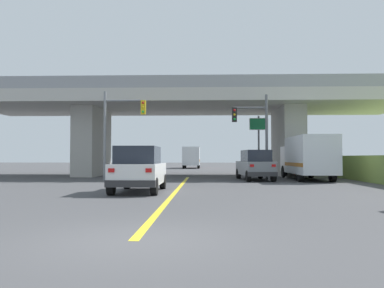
{
  "coord_description": "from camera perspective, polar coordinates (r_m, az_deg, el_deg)",
  "views": [
    {
      "loc": [
        1.32,
        -7.24,
        1.54
      ],
      "look_at": [
        0.58,
        14.87,
        2.29
      ],
      "focal_mm": 36.81,
      "sensor_mm": 36.0,
      "label": 1
    }
  ],
  "objects": [
    {
      "name": "highway_sign",
      "position": [
        30.7,
        9.64,
        1.62
      ],
      "size": [
        1.44,
        0.17,
        4.73
      ],
      "color": "#56595E",
      "rests_on": "ground"
    },
    {
      "name": "suv_crossing",
      "position": [
        26.81,
        9.13,
        -3.04
      ],
      "size": [
        2.23,
        4.94,
        2.02
      ],
      "rotation": [
        0.0,
        0.0,
        0.08
      ],
      "color": "slate",
      "rests_on": "ground"
    },
    {
      "name": "suv_lead",
      "position": [
        17.65,
        -7.7,
        -3.64
      ],
      "size": [
        2.02,
        4.4,
        2.02
      ],
      "color": "silver",
      "rests_on": "ground"
    },
    {
      "name": "traffic_signal_farside",
      "position": [
        26.95,
        -10.68,
        2.93
      ],
      "size": [
        2.85,
        0.36,
        5.99
      ],
      "color": "slate",
      "rests_on": "ground"
    },
    {
      "name": "semi_truck_distant",
      "position": [
        55.34,
        -0.08,
        -1.9
      ],
      "size": [
        2.33,
        6.61,
        2.96
      ],
      "color": "red",
      "rests_on": "ground"
    },
    {
      "name": "box_truck",
      "position": [
        27.93,
        16.4,
        -1.81
      ],
      "size": [
        2.33,
        7.42,
        2.93
      ],
      "color": "silver",
      "rests_on": "ground"
    },
    {
      "name": "traffic_signal_nearside",
      "position": [
        26.67,
        9.17,
        2.36
      ],
      "size": [
        2.4,
        0.36,
        5.75
      ],
      "color": "#56595E",
      "rests_on": "ground"
    },
    {
      "name": "overpass_bridge",
      "position": [
        32.98,
        -0.4,
        4.54
      ],
      "size": [
        35.71,
        10.17,
        7.4
      ],
      "color": "#B7B5AD",
      "rests_on": "ground"
    },
    {
      "name": "ground",
      "position": [
        32.81,
        -0.4,
        -4.63
      ],
      "size": [
        160.0,
        160.0,
        0.0
      ],
      "primitive_type": "plane",
      "color": "#424244"
    },
    {
      "name": "lane_divider_stripe",
      "position": [
        18.83,
        -2.13,
        -6.62
      ],
      "size": [
        0.2,
        22.96,
        0.01
      ],
      "primitive_type": "cube",
      "color": "yellow",
      "rests_on": "ground"
    }
  ]
}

